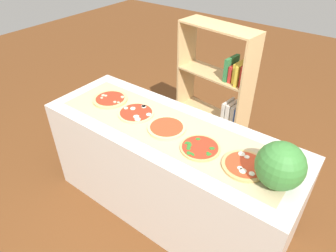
# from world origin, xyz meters

# --- Properties ---
(ground_plane) EXTENTS (12.00, 12.00, 0.00)m
(ground_plane) POSITION_xyz_m (0.00, 0.00, 0.00)
(ground_plane) COLOR brown
(counter) EXTENTS (2.12, 0.75, 0.92)m
(counter) POSITION_xyz_m (0.00, 0.00, 0.46)
(counter) COLOR beige
(counter) RESTS_ON ground_plane
(parchment_paper) EXTENTS (1.90, 0.51, 0.00)m
(parchment_paper) POSITION_xyz_m (0.00, 0.00, 0.92)
(parchment_paper) COLOR tan
(parchment_paper) RESTS_ON counter
(pizza_mushroom_0) EXTENTS (0.31, 0.31, 0.03)m
(pizza_mushroom_0) POSITION_xyz_m (-0.66, 0.03, 0.94)
(pizza_mushroom_0) COLOR #DBB26B
(pizza_mushroom_0) RESTS_ON parchment_paper
(pizza_mozzarella_1) EXTENTS (0.30, 0.30, 0.02)m
(pizza_mozzarella_1) POSITION_xyz_m (-0.33, -0.00, 0.93)
(pizza_mozzarella_1) COLOR #E5C17F
(pizza_mozzarella_1) RESTS_ON parchment_paper
(pizza_plain_2) EXTENTS (0.30, 0.30, 0.02)m
(pizza_plain_2) POSITION_xyz_m (0.00, -0.02, 0.94)
(pizza_plain_2) COLOR #E5C17F
(pizza_plain_2) RESTS_ON parchment_paper
(pizza_spinach_3) EXTENTS (0.29, 0.29, 0.02)m
(pizza_spinach_3) POSITION_xyz_m (0.33, -0.06, 0.93)
(pizza_spinach_3) COLOR tan
(pizza_spinach_3) RESTS_ON parchment_paper
(pizza_mozzarella_4) EXTENTS (0.30, 0.30, 0.03)m
(pizza_mozzarella_4) POSITION_xyz_m (0.66, -0.04, 0.93)
(pizza_mozzarella_4) COLOR tan
(pizza_mozzarella_4) RESTS_ON parchment_paper
(watermelon) EXTENTS (0.30, 0.30, 0.30)m
(watermelon) POSITION_xyz_m (0.87, -0.07, 1.07)
(watermelon) COLOR #387A33
(watermelon) RESTS_ON counter
(bookshelf) EXTENTS (0.81, 0.37, 1.45)m
(bookshelf) POSITION_xyz_m (-0.04, 0.96, 0.66)
(bookshelf) COLOR tan
(bookshelf) RESTS_ON ground_plane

